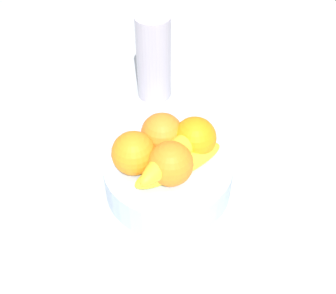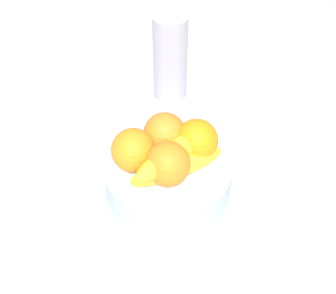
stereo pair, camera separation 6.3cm
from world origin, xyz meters
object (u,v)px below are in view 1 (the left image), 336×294
at_px(orange_back_left, 195,138).
at_px(orange_front_right, 134,153).
at_px(orange_front_left, 162,134).
at_px(thermos_tumbler, 154,58).
at_px(orange_center, 171,164).
at_px(banana_bunch, 177,159).
at_px(fruit_bowl, 168,176).

bearing_deg(orange_back_left, orange_front_right, -82.18).
relative_size(orange_front_left, thermos_tumbler, 0.39).
relative_size(orange_center, banana_bunch, 0.43).
bearing_deg(orange_front_right, banana_bunch, 71.82).
relative_size(fruit_bowl, orange_back_left, 3.01).
xyz_separation_m(orange_front_right, thermos_tumbler, (-0.28, 0.09, -0.00)).
bearing_deg(orange_center, orange_front_right, -123.60).
height_order(fruit_bowl, thermos_tumbler, thermos_tumbler).
distance_m(fruit_bowl, orange_center, 0.08).
height_order(orange_center, thermos_tumbler, thermos_tumbler).
bearing_deg(banana_bunch, orange_front_right, -108.18).
relative_size(orange_front_right, orange_back_left, 1.00).
height_order(orange_front_right, orange_back_left, same).
distance_m(orange_back_left, thermos_tumbler, 0.27).
height_order(orange_front_right, orange_center, same).
bearing_deg(orange_front_left, orange_back_left, 67.42).
distance_m(orange_front_left, thermos_tumbler, 0.25).
height_order(fruit_bowl, banana_bunch, banana_bunch).
xyz_separation_m(orange_front_left, orange_center, (0.07, -0.00, 0.00)).
distance_m(fruit_bowl, banana_bunch, 0.07).
bearing_deg(orange_center, orange_front_left, 179.50).
bearing_deg(thermos_tumbler, orange_front_right, -16.81).
xyz_separation_m(orange_front_right, banana_bunch, (0.02, 0.07, -0.01)).
relative_size(fruit_bowl, orange_front_right, 3.01).
bearing_deg(orange_back_left, orange_center, -46.33).
bearing_deg(orange_front_left, orange_center, -0.50).
relative_size(orange_front_right, banana_bunch, 0.43).
height_order(banana_bunch, thermos_tumbler, thermos_tumbler).
bearing_deg(orange_center, fruit_bowl, 174.65).
relative_size(orange_front_right, orange_center, 1.00).
height_order(orange_front_right, banana_bunch, orange_front_right).
height_order(fruit_bowl, orange_back_left, orange_back_left).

